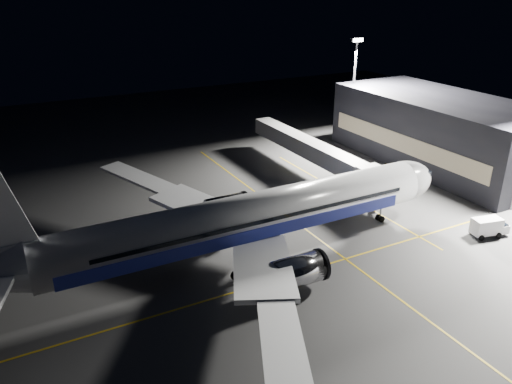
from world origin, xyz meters
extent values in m
plane|color=#4C4C4F|center=(0.00, 0.00, 0.00)|extent=(200.00, 200.00, 0.00)
cube|color=gold|center=(10.00, 0.00, 0.01)|extent=(0.25, 80.00, 0.01)
cube|color=gold|center=(0.00, -6.00, 0.01)|extent=(70.00, 0.25, 0.01)
cube|color=gold|center=(22.00, 10.00, 0.01)|extent=(0.25, 40.00, 0.01)
cylinder|color=silver|center=(0.00, 0.00, 5.30)|extent=(48.00, 5.60, 5.60)
ellipsoid|color=silver|center=(24.00, 0.00, 5.30)|extent=(8.96, 5.60, 5.60)
cube|color=black|center=(26.30, 0.00, 6.30)|extent=(2.20, 3.40, 0.90)
cube|color=navy|center=(-1.00, 2.78, 4.40)|extent=(42.24, 0.25, 1.50)
cube|color=navy|center=(-1.00, -2.78, 4.40)|extent=(42.24, 0.25, 1.50)
cube|color=silver|center=(-2.50, 8.00, 3.70)|extent=(11.36, 15.23, 1.53)
cube|color=silver|center=(-2.50, -8.00, 3.70)|extent=(11.36, 15.23, 1.53)
cube|color=silver|center=(-7.50, 20.50, 4.57)|extent=(8.57, 13.22, 1.31)
cube|color=silver|center=(-7.50, -20.50, 4.57)|extent=(8.57, 13.22, 1.31)
cylinder|color=#B7B7BF|center=(1.20, 9.00, 2.55)|extent=(5.60, 3.40, 3.40)
cylinder|color=#B7B7BF|center=(1.20, -9.00, 2.55)|extent=(5.60, 3.40, 3.40)
cylinder|color=#9999A0|center=(20.50, 0.00, 1.25)|extent=(0.26, 0.26, 2.50)
cylinder|color=black|center=(20.50, 0.00, 0.45)|extent=(0.90, 0.70, 0.90)
cylinder|color=#9999A0|center=(-3.00, 4.30, 1.25)|extent=(0.26, 0.26, 2.50)
cylinder|color=#9999A0|center=(-3.00, -4.30, 1.25)|extent=(0.26, 0.26, 2.50)
cylinder|color=black|center=(-3.00, 4.30, 0.55)|extent=(1.10, 1.60, 1.10)
cylinder|color=black|center=(-3.00, -4.30, 0.55)|extent=(1.10, 1.60, 1.10)
cube|color=black|center=(46.00, 14.00, 6.00)|extent=(18.00, 40.00, 12.00)
cube|color=brown|center=(36.95, 14.00, 5.00)|extent=(0.15, 36.00, 3.00)
cube|color=#B2B2B7|center=(22.00, 20.05, 4.60)|extent=(3.00, 33.90, 2.80)
cube|color=#B2B2B7|center=(22.00, 4.20, 4.60)|extent=(3.60, 3.20, 3.40)
cylinder|color=#9999A0|center=(22.00, 4.20, 1.55)|extent=(0.70, 0.70, 3.10)
cylinder|color=black|center=(22.00, 3.30, 0.35)|extent=(0.70, 0.30, 0.70)
cylinder|color=black|center=(22.00, 5.10, 0.35)|extent=(0.70, 0.30, 0.70)
cylinder|color=#59595E|center=(40.00, 32.00, 10.00)|extent=(0.44, 0.44, 20.00)
cube|color=#59595E|center=(40.00, 32.00, 20.30)|extent=(2.40, 0.50, 0.80)
cube|color=white|center=(40.00, 31.65, 20.30)|extent=(2.20, 0.15, 0.60)
cube|color=silver|center=(29.75, -9.82, 1.46)|extent=(4.09, 2.66, 2.08)
cube|color=silver|center=(31.96, -10.31, 0.90)|extent=(1.86, 2.08, 1.13)
cube|color=black|center=(31.96, -10.31, 1.37)|extent=(1.45, 1.81, 0.47)
cylinder|color=black|center=(31.26, -9.14, 0.38)|extent=(0.79, 0.39, 0.75)
cylinder|color=black|center=(30.83, -11.07, 0.38)|extent=(0.79, 0.39, 0.75)
cylinder|color=black|center=(28.68, -8.57, 0.38)|extent=(0.79, 0.39, 0.75)
cylinder|color=black|center=(28.25, -10.50, 0.38)|extent=(0.79, 0.39, 0.75)
cube|color=black|center=(1.22, 9.97, 0.64)|extent=(2.28, 1.68, 0.95)
cube|color=black|center=(1.22, 9.97, 1.25)|extent=(1.02, 1.02, 0.52)
sphere|color=#FFF2CC|center=(0.66, 9.40, 0.64)|extent=(0.22, 0.22, 0.22)
sphere|color=#FFF2CC|center=(1.50, 9.23, 0.64)|extent=(0.22, 0.22, 0.22)
cylinder|color=black|center=(2.13, 10.53, 0.26)|extent=(0.54, 0.29, 0.52)
cylinder|color=black|center=(1.83, 9.10, 0.26)|extent=(0.54, 0.29, 0.52)
cylinder|color=black|center=(0.61, 10.84, 0.26)|extent=(0.54, 0.29, 0.52)
cylinder|color=black|center=(0.31, 9.41, 0.26)|extent=(0.54, 0.29, 0.52)
cone|color=#ED3F0A|center=(-4.39, 7.52, 0.28)|extent=(0.37, 0.37, 0.55)
cone|color=#ED3F0A|center=(6.00, 4.00, 0.27)|extent=(0.36, 0.36, 0.54)
cone|color=#ED3F0A|center=(-2.71, 9.68, 0.29)|extent=(0.38, 0.38, 0.58)
camera|label=1|loc=(-23.88, -46.92, 30.92)|focal=35.00mm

